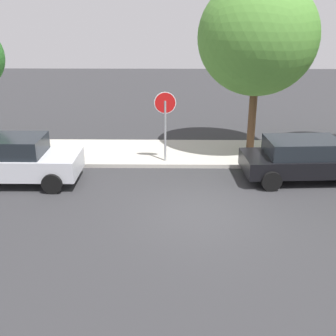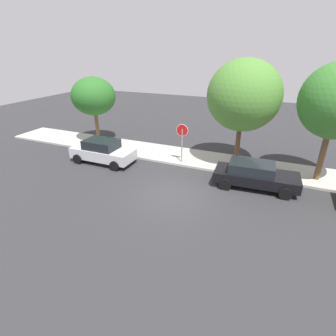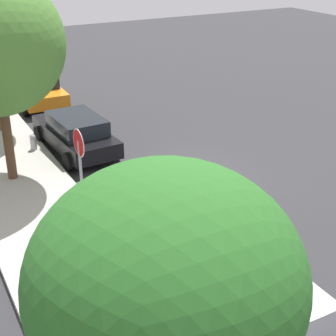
% 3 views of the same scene
% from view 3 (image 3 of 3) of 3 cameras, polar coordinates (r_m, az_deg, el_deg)
% --- Properties ---
extents(ground_plane, '(60.00, 60.00, 0.00)m').
position_cam_3_polar(ground_plane, '(16.91, 2.14, -0.83)').
color(ground_plane, '#2D2D30').
extents(sidewalk_curb, '(32.00, 3.03, 0.14)m').
position_cam_3_polar(sidewalk_curb, '(15.24, -14.41, -4.42)').
color(sidewalk_curb, '#B2ADA3').
rests_on(sidewalk_curb, ground_plane).
extents(stop_sign, '(0.77, 0.08, 2.66)m').
position_cam_3_polar(stop_sign, '(13.80, -9.74, 1.01)').
color(stop_sign, gray).
rests_on(stop_sign, ground_plane).
extents(parked_car_black, '(4.48, 2.15, 1.40)m').
position_cam_3_polar(parked_car_black, '(18.78, -10.20, 3.90)').
color(parked_car_black, black).
rests_on(parked_car_black, ground_plane).
extents(parked_car_silver, '(4.20, 1.93, 1.55)m').
position_cam_3_polar(parked_car_silver, '(11.23, 8.08, -11.05)').
color(parked_car_silver, silver).
rests_on(parked_car_silver, ground_plane).
extents(parked_car_orange, '(4.32, 2.05, 1.36)m').
position_cam_3_polar(parked_car_orange, '(24.58, -14.34, 8.43)').
color(parked_car_orange, orange).
rests_on(parked_car_orange, ground_plane).
extents(street_tree_far, '(3.30, 3.30, 5.05)m').
position_cam_3_polar(street_tree_far, '(6.11, -0.26, -12.51)').
color(street_tree_far, brown).
rests_on(street_tree_far, ground_plane).
extents(fire_hydrant, '(0.30, 0.22, 0.72)m').
position_cam_3_polar(fire_hydrant, '(19.10, -14.68, 2.63)').
color(fire_hydrant, '#A5A5A8').
rests_on(fire_hydrant, ground_plane).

